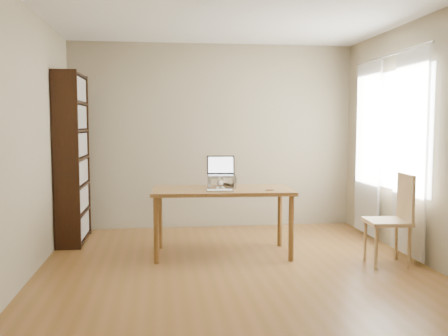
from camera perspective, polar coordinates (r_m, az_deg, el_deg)
room at (r=4.90m, az=1.89°, el=3.03°), size 4.04×4.54×2.64m
bookshelf at (r=6.47m, az=-16.91°, el=1.07°), size 0.30×0.90×2.10m
curtains at (r=6.23m, az=18.13°, el=2.00°), size 0.03×1.90×2.25m
desk at (r=5.61m, az=-0.19°, el=-3.24°), size 1.60×0.87×0.75m
laptop_stand at (r=5.67m, az=-0.29°, el=-1.45°), size 0.32×0.25×0.13m
laptop at (r=5.71m, az=-0.36°, el=-0.32°), size 0.33×0.28×0.23m
keyboard at (r=5.37m, az=-0.48°, el=-2.59°), size 0.30×0.14×0.02m
coaster at (r=5.48m, az=5.24°, el=-2.54°), size 0.10×0.10×0.01m
cat at (r=5.69m, az=-0.65°, el=-1.54°), size 0.26×0.49×0.17m
chair at (r=5.54m, az=18.86°, el=-5.17°), size 0.46×0.46×0.95m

